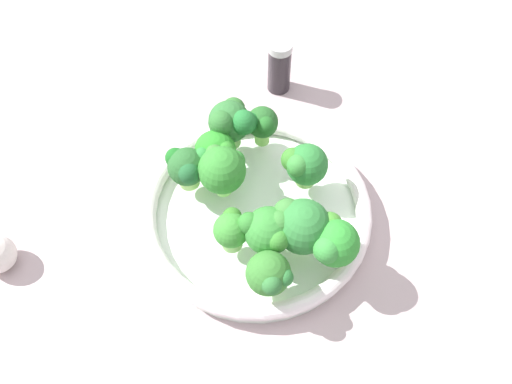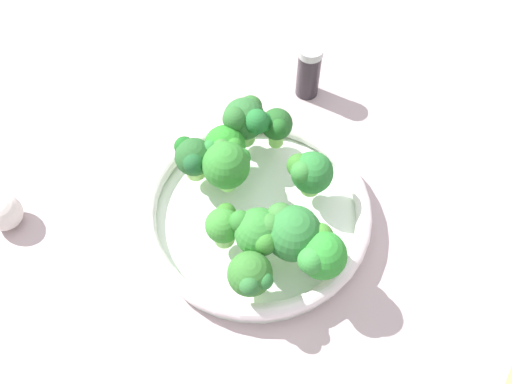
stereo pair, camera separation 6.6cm
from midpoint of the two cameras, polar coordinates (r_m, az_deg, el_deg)
ground_plane at (r=71.41cm, az=-0.26°, el=-5.59°), size 130.00×130.00×2.50cm
bowl at (r=70.16cm, az=-2.69°, el=-2.32°), size 29.20×29.20×3.64cm
broccoli_floret_0 at (r=61.46cm, az=4.98°, el=-5.44°), size 6.41×5.47×6.91cm
broccoli_floret_1 at (r=66.74cm, az=-6.31°, el=2.12°), size 5.88×5.88×7.26cm
broccoli_floret_2 at (r=71.21cm, az=-2.13°, el=6.87°), size 4.46×4.70×6.01cm
broccoli_floret_3 at (r=62.13cm, az=-1.74°, el=-4.42°), size 5.64×6.34×6.77cm
broccoli_floret_4 at (r=63.39cm, az=-5.50°, el=-4.10°), size 4.67×4.28×5.53cm
broccoli_floret_5 at (r=68.50cm, az=-9.99°, el=2.30°), size 5.19×5.23×5.90cm
broccoli_floret_6 at (r=60.51cm, az=-1.76°, el=-8.84°), size 5.34×5.31×5.95cm
broccoli_floret_7 at (r=67.52cm, az=2.22°, el=2.63°), size 5.24×5.89×6.23cm
broccoli_floret_8 at (r=69.43cm, az=-6.90°, el=3.96°), size 5.50×5.37×5.95cm
broccoli_floret_9 at (r=70.99cm, az=-5.31°, el=7.07°), size 6.45×6.37×7.23cm
broccoli_floret_10 at (r=62.02cm, az=1.53°, el=-3.74°), size 6.40×6.88×7.64cm
pepper_shaker at (r=82.55cm, az=0.10°, el=12.74°), size 3.54×3.54×8.74cm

